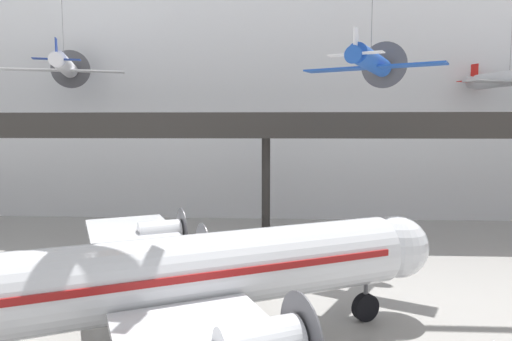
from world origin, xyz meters
name	(u,v)px	position (x,y,z in m)	size (l,w,h in m)	color
hangar_back_wall	(268,76)	(0.00, 33.49, 13.91)	(140.00, 3.00, 27.81)	silver
mezzanine_walkway	(266,134)	(0.00, 24.70, 8.44)	(110.00, 3.20, 10.10)	#2D2B28
airliner_silver_main	(148,280)	(-3.91, 4.43, 3.29)	(24.83, 29.27, 9.02)	silver
suspended_plane_blue_trainer	(371,61)	(6.44, 15.65, 12.86)	(8.09, 7.16, 11.92)	#1E4CAD
suspended_plane_white_twin	(64,65)	(-16.78, 25.67, 14.06)	(9.60, 8.09, 11.02)	silver
suspended_plane_silver_racer	(509,79)	(20.54, 28.10, 13.05)	(9.58, 8.44, 12.18)	silver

